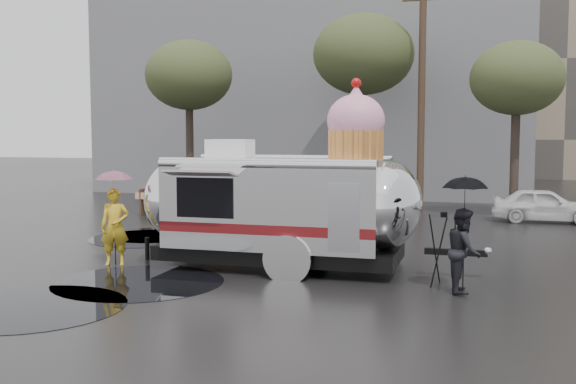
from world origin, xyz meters
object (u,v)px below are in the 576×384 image
(airstream_trailer, at_px, (284,201))
(person_right, at_px, (464,250))
(tripod, at_px, (443,242))
(person_left, at_px, (115,227))

(airstream_trailer, distance_m, person_right, 4.34)
(person_right, height_order, tripod, person_right)
(person_right, xyz_separation_m, tripod, (-0.42, 0.43, 0.08))
(airstream_trailer, distance_m, person_left, 4.06)
(person_left, bearing_deg, person_right, -25.69)
(person_right, bearing_deg, person_left, 81.00)
(person_left, relative_size, person_right, 1.10)
(airstream_trailer, xyz_separation_m, person_left, (-3.92, -0.84, -0.64))
(airstream_trailer, distance_m, tripod, 3.82)
(airstream_trailer, xyz_separation_m, tripod, (3.66, -0.88, -0.64))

